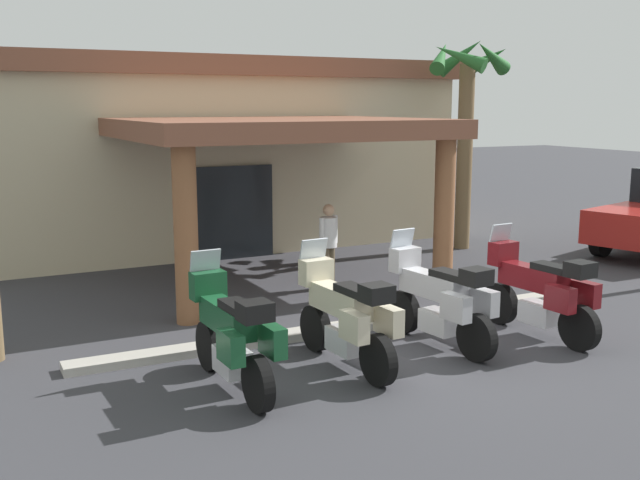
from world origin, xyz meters
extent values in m
plane|color=#38383D|center=(0.00, 0.00, 0.00)|extent=(80.00, 80.00, 0.00)
cube|color=beige|center=(-0.04, 10.02, 2.03)|extent=(12.03, 5.95, 4.07)
cube|color=#1E2328|center=(0.00, 7.06, 1.05)|extent=(1.80, 0.12, 2.10)
cube|color=brown|center=(0.03, 4.67, 3.00)|extent=(5.84, 4.96, 0.35)
cylinder|color=brown|center=(-2.43, 2.60, 1.41)|extent=(0.38, 0.38, 2.82)
cylinder|color=brown|center=(2.54, 2.66, 1.41)|extent=(0.38, 0.38, 2.82)
cube|color=brown|center=(-0.04, 10.02, 4.29)|extent=(12.44, 6.36, 0.44)
cylinder|color=black|center=(-2.81, 0.39, 0.33)|extent=(0.17, 0.67, 0.66)
cylinder|color=black|center=(-2.74, -1.16, 0.33)|extent=(0.17, 0.67, 0.66)
cube|color=silver|center=(-2.77, -0.41, 0.37)|extent=(0.34, 0.57, 0.32)
cube|color=#19512D|center=(-2.78, -0.26, 0.88)|extent=(0.35, 1.16, 0.34)
cube|color=black|center=(-2.76, -0.61, 1.10)|extent=(0.31, 0.61, 0.10)
cube|color=#19512D|center=(-2.81, 0.37, 1.15)|extent=(0.45, 0.26, 0.36)
cube|color=#B2BCC6|center=(-2.81, 0.45, 1.43)|extent=(0.40, 0.14, 0.36)
cube|color=#19512D|center=(-3.01, -1.02, 0.76)|extent=(0.20, 0.45, 0.36)
cube|color=#19512D|center=(-2.49, -1.00, 0.76)|extent=(0.20, 0.45, 0.36)
cube|color=black|center=(-2.74, -1.11, 1.17)|extent=(0.37, 0.34, 0.22)
cylinder|color=black|center=(-1.21, 0.47, 0.33)|extent=(0.18, 0.67, 0.66)
cylinder|color=black|center=(-1.11, -1.08, 0.33)|extent=(0.18, 0.67, 0.66)
cube|color=silver|center=(-1.16, -0.33, 0.37)|extent=(0.36, 0.58, 0.32)
cube|color=beige|center=(-1.17, -0.18, 0.88)|extent=(0.38, 1.17, 0.34)
cube|color=black|center=(-1.15, -0.53, 1.10)|extent=(0.32, 0.62, 0.10)
cube|color=beige|center=(-1.21, 0.45, 1.15)|extent=(0.46, 0.27, 0.36)
cube|color=#B2BCC6|center=(-1.22, 0.53, 1.43)|extent=(0.41, 0.14, 0.36)
cube|color=beige|center=(-1.38, -0.94, 0.76)|extent=(0.21, 0.45, 0.36)
cube|color=beige|center=(-0.86, -0.91, 0.76)|extent=(0.21, 0.45, 0.36)
cube|color=black|center=(-1.11, -1.03, 1.17)|extent=(0.38, 0.34, 0.22)
cylinder|color=black|center=(0.35, 0.63, 0.33)|extent=(0.22, 0.67, 0.66)
cylinder|color=black|center=(0.54, -0.91, 0.33)|extent=(0.22, 0.67, 0.66)
cube|color=silver|center=(0.45, -0.17, 0.37)|extent=(0.39, 0.60, 0.32)
cube|color=#B2B2B7|center=(0.43, -0.02, 0.88)|extent=(0.44, 1.18, 0.34)
cube|color=black|center=(0.48, -0.36, 1.10)|extent=(0.35, 0.63, 0.10)
cube|color=#B2B2B7|center=(0.36, 0.61, 1.15)|extent=(0.47, 0.29, 0.36)
cube|color=#B2BCC6|center=(0.35, 0.69, 1.43)|extent=(0.41, 0.17, 0.36)
cube|color=#B2B2B7|center=(0.27, -0.79, 0.76)|extent=(0.23, 0.46, 0.36)
cube|color=#B2B2B7|center=(0.78, -0.73, 0.76)|extent=(0.23, 0.46, 0.36)
cube|color=black|center=(0.54, -0.86, 1.17)|extent=(0.40, 0.36, 0.22)
cylinder|color=black|center=(1.99, 0.34, 0.33)|extent=(0.20, 0.67, 0.66)
cylinder|color=black|center=(2.13, -1.20, 0.33)|extent=(0.20, 0.67, 0.66)
cube|color=silver|center=(2.06, -0.45, 0.37)|extent=(0.37, 0.59, 0.32)
cube|color=maroon|center=(2.05, -0.30, 0.88)|extent=(0.40, 1.17, 0.34)
cube|color=black|center=(2.08, -0.65, 1.10)|extent=(0.33, 0.62, 0.10)
cube|color=maroon|center=(2.00, 0.32, 1.15)|extent=(0.46, 0.28, 0.36)
cube|color=#B2BCC6|center=(1.99, 0.40, 1.43)|extent=(0.41, 0.15, 0.36)
cube|color=maroon|center=(1.86, -1.07, 0.76)|extent=(0.22, 0.45, 0.36)
cube|color=maroon|center=(2.38, -1.03, 0.76)|extent=(0.22, 0.45, 0.36)
cube|color=black|center=(2.13, -1.15, 1.17)|extent=(0.39, 0.35, 0.22)
cylinder|color=brown|center=(0.69, 3.66, 0.40)|extent=(0.14, 0.14, 0.80)
cylinder|color=brown|center=(0.53, 3.58, 0.40)|extent=(0.14, 0.14, 0.80)
cylinder|color=white|center=(0.61, 3.62, 1.08)|extent=(0.32, 0.32, 0.57)
cylinder|color=white|center=(0.80, 3.72, 1.11)|extent=(0.09, 0.09, 0.54)
cylinder|color=white|center=(0.41, 3.52, 1.11)|extent=(0.09, 0.09, 0.54)
sphere|color=tan|center=(0.61, 3.62, 1.50)|extent=(0.22, 0.22, 0.22)
cylinder|color=black|center=(7.61, 3.51, 0.40)|extent=(0.84, 0.46, 0.80)
cylinder|color=brown|center=(5.34, 5.76, 2.19)|extent=(0.37, 0.37, 4.37)
cone|color=#236028|center=(5.96, 5.83, 4.49)|extent=(0.52, 1.32, 0.75)
cone|color=#236028|center=(5.56, 6.34, 4.59)|extent=(1.26, 0.75, 1.02)
cone|color=#236028|center=(4.91, 6.20, 4.56)|extent=(1.14, 1.13, 0.94)
cone|color=#236028|center=(4.84, 5.40, 4.51)|extent=(1.03, 1.25, 0.79)
cone|color=#236028|center=(5.57, 5.18, 4.52)|extent=(1.32, 0.79, 0.83)
cube|color=#ADA89E|center=(-0.35, 1.08, 0.06)|extent=(8.45, 0.36, 0.12)
camera|label=1|loc=(-5.67, -8.61, 3.45)|focal=41.77mm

